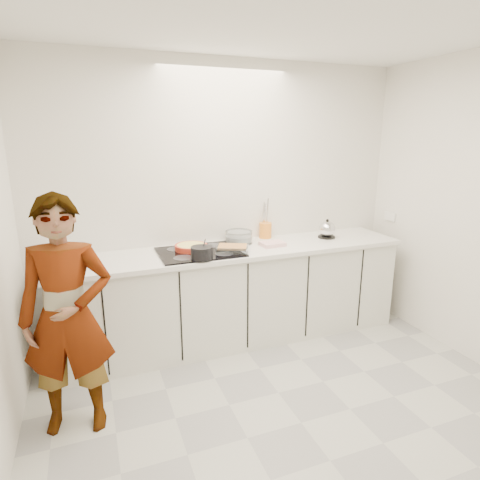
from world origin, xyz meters
name	(u,v)px	position (x,y,z in m)	size (l,w,h in m)	color
floor	(301,423)	(0.00, 0.00, 0.00)	(3.60, 3.20, 0.00)	#BABAB1
ceiling	(321,1)	(0.00, 0.00, 2.60)	(3.60, 3.20, 0.00)	white
wall_back	(225,201)	(0.00, 1.60, 1.30)	(3.60, 0.00, 2.60)	white
base_cabinets	(236,296)	(0.00, 1.28, 0.43)	(3.20, 0.58, 0.87)	silver
countertop	(236,250)	(0.00, 1.28, 0.89)	(3.24, 0.64, 0.04)	white
hob	(200,252)	(-0.35, 1.26, 0.92)	(0.72, 0.54, 0.01)	black
tart_dish	(191,247)	(-0.41, 1.33, 0.95)	(0.31, 0.31, 0.05)	red
saucepan	(202,253)	(-0.39, 1.05, 0.97)	(0.20, 0.20, 0.17)	black
baking_dish	(232,248)	(-0.08, 1.15, 0.95)	(0.33, 0.30, 0.05)	silver
mixing_bowl	(239,237)	(0.09, 1.44, 0.97)	(0.26, 0.26, 0.12)	silver
tea_towel	(272,244)	(0.35, 1.24, 0.93)	(0.22, 0.16, 0.04)	white
kettle	(327,230)	(0.99, 1.32, 0.99)	(0.22, 0.22, 0.19)	black
utensil_crock	(265,230)	(0.41, 1.54, 0.99)	(0.12, 0.12, 0.15)	orange
cook	(67,317)	(-1.42, 0.54, 0.79)	(0.58, 0.38, 1.59)	silver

